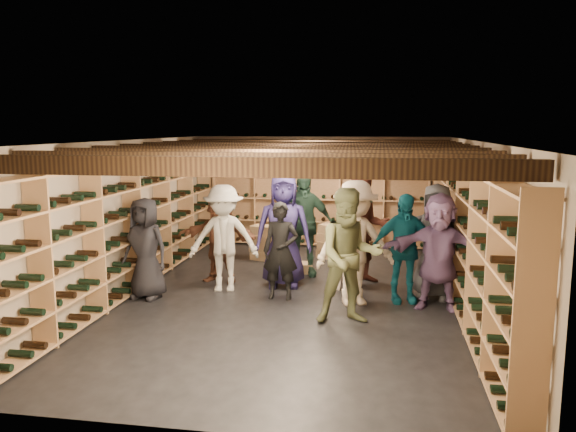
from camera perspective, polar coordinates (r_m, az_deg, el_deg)
The scene contains 23 objects.
ground at distance 8.83m, azimuth 0.30°, elevation -8.16°, with size 8.00×8.00×0.00m, color black.
walls at distance 8.55m, azimuth 0.31°, elevation -0.45°, with size 5.52×8.02×2.40m.
ceiling at distance 8.44m, azimuth 0.31°, elevation 7.61°, with size 5.50×8.00×0.01m, color beige.
ceiling_joists at distance 8.44m, azimuth 0.31°, elevation 6.66°, with size 5.40×7.12×0.18m.
wine_rack_left at distance 9.32m, azimuth -15.49°, elevation -0.77°, with size 0.32×7.50×2.15m.
wine_rack_right at distance 8.56m, azimuth 17.56°, elevation -1.72°, with size 0.32×7.50×2.15m.
wine_rack_back at distance 12.33m, azimuth 3.13°, elevation 1.88°, with size 4.70×0.30×2.15m.
crate_stack_left at distance 11.14m, azimuth -2.45°, elevation -2.72°, with size 0.57×0.45×0.68m.
crate_stack_right at distance 11.29m, azimuth 4.42°, elevation -2.58°, with size 0.59×0.50×0.68m.
crate_loose at distance 10.23m, azimuth 1.12°, elevation -5.25°, with size 0.50×0.33×0.17m, color #A47B56.
person_0 at distance 8.84m, azimuth -14.28°, elevation -3.21°, with size 0.76×0.50×1.56m, color black.
person_1 at distance 8.54m, azimuth -0.74°, elevation -3.56°, with size 0.54×0.36×1.49m, color black.
person_2 at distance 7.50m, azimuth 6.28°, elevation -4.09°, with size 0.89×0.69×1.82m, color brown.
person_3 at distance 8.28m, azimuth 6.83°, elevation -2.78°, with size 1.19×0.69×1.85m, color beige.
person_4 at distance 8.55m, azimuth 11.62°, elevation -3.22°, with size 0.96×0.40×1.64m, color #105F75.
person_5 at distance 9.55m, azimuth -6.95°, elevation -2.18°, with size 1.41×0.45×1.52m, color brown.
person_6 at distance 9.18m, azimuth -0.48°, elevation -1.44°, with size 0.92×0.60×1.88m, color #241D4F.
person_7 at distance 9.03m, azimuth 6.19°, elevation -2.93°, with size 0.54×0.36×1.49m, color gray.
person_8 at distance 9.48m, azimuth 7.70°, elevation -1.22°, with size 0.91×0.71×1.87m, color #492016.
person_9 at distance 9.00m, azimuth -6.54°, elevation -2.26°, with size 1.11×0.64×1.71m, color #AFACA2.
person_10 at distance 9.86m, azimuth 1.50°, elevation -0.83°, with size 1.08×0.45×1.84m, color #254637.
person_11 at distance 8.32m, azimuth 15.06°, elevation -3.53°, with size 1.57×0.50×1.69m, color slate.
person_12 at distance 8.84m, azimuth 14.73°, elevation -2.51°, with size 0.86×0.56×1.77m, color #333338.
Camera 1 is at (1.33, -8.33, 2.61)m, focal length 35.00 mm.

